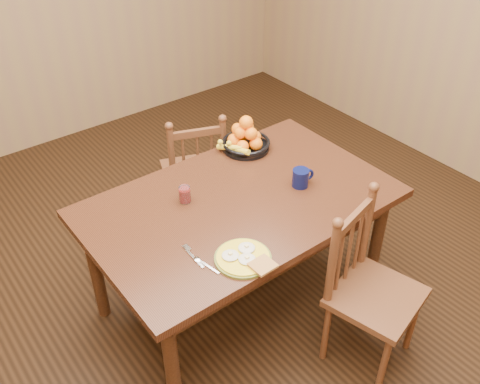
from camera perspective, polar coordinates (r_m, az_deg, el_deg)
room at (r=2.48m, az=0.00°, el=10.28°), size 4.52×5.02×2.72m
dining_table at (r=2.85m, az=0.00°, el=-2.19°), size 1.60×1.00×0.75m
chair_far at (r=3.58m, az=-4.83°, el=2.06°), size 0.51×0.50×0.88m
chair_near at (r=2.80m, az=13.67°, el=-10.18°), size 0.51×0.49×0.93m
breakfast_plate at (r=2.45m, az=0.43°, el=-7.02°), size 0.26×0.29×0.04m
fork at (r=2.48m, az=-5.14°, el=-6.70°), size 0.03×0.18×0.00m
spoon at (r=2.44m, az=-4.16°, el=-7.45°), size 0.05×0.16×0.01m
coffee_mug at (r=2.89m, az=6.54°, el=1.55°), size 0.13×0.09×0.10m
juice_glass at (r=2.78m, az=-5.91°, el=-0.30°), size 0.06×0.06×0.09m
fruit_bowl at (r=3.18m, az=0.53°, el=5.65°), size 0.32×0.29×0.22m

